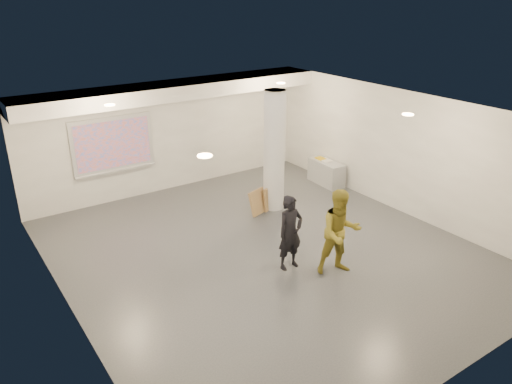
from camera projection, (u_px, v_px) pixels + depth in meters
floor at (267, 252)px, 10.60m from camera, size 8.00×9.00×0.01m
ceiling at (268, 113)px, 9.45m from camera, size 8.00×9.00×0.01m
wall_back at (170, 136)px, 13.45m from camera, size 8.00×0.01×3.00m
wall_front at (465, 291)px, 6.60m from camera, size 8.00×0.01×3.00m
wall_left at (63, 240)px, 7.93m from camera, size 0.01×9.00×3.00m
wall_right at (401, 152)px, 12.12m from camera, size 0.01×9.00×3.00m
soffit_band at (176, 90)px, 12.53m from camera, size 8.00×1.10×0.36m
downlight_nw at (110, 105)px, 10.21m from camera, size 0.22×0.22×0.02m
downlight_ne at (281, 83)px, 12.51m from camera, size 0.22×0.22×0.02m
downlight_sw at (205, 156)px, 7.16m from camera, size 0.22×0.22×0.02m
downlight_se at (408, 114)px, 9.46m from camera, size 0.22×0.22×0.02m
column at (274, 151)px, 12.18m from camera, size 0.52×0.52×3.00m
projection_screen at (113, 145)px, 12.57m from camera, size 2.10×0.13×1.42m
credenza at (326, 172)px, 14.16m from camera, size 0.54×1.17×0.67m
papers_stack at (326, 160)px, 14.11m from camera, size 0.30×0.36×0.02m
postit_pad at (321, 158)px, 14.22m from camera, size 0.23×0.30×0.03m
cardboard_back at (270, 198)px, 12.56m from camera, size 0.53×0.31×0.60m
cardboard_front at (258, 202)px, 12.31m from camera, size 0.60×0.38×0.61m
woman at (290, 233)px, 9.76m from camera, size 0.56×0.37×1.54m
man at (340, 232)px, 9.56m from camera, size 1.02×0.91×1.73m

